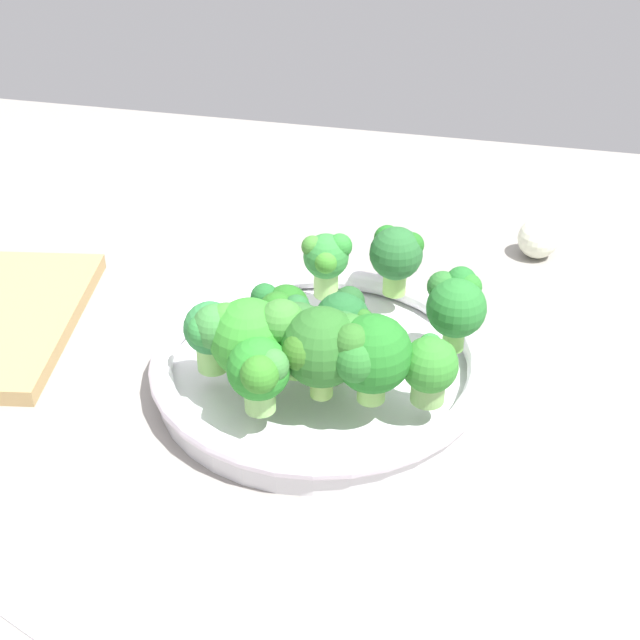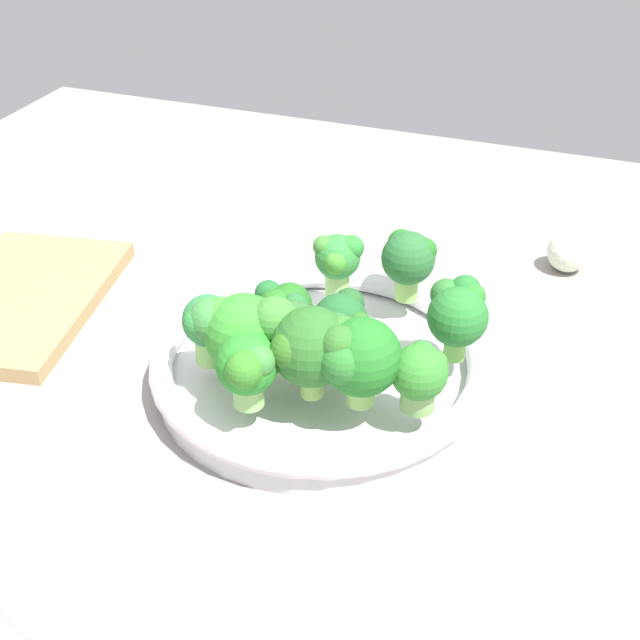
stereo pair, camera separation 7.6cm
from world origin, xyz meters
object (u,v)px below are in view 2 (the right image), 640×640
(broccoli_floret_10, at_px, (409,258))
(garlic_bulb, at_px, (568,252))
(broccoli_floret_7, at_px, (420,374))
(broccoli_floret_9, at_px, (355,356))
(broccoli_floret_0, at_px, (342,322))
(broccoli_floret_5, at_px, (315,346))
(cutting_board, at_px, (21,300))
(broccoli_floret_1, at_px, (281,305))
(broccoli_floret_11, at_px, (292,330))
(broccoli_floret_3, at_px, (248,367))
(broccoli_floret_4, at_px, (458,312))
(broccoli_floret_2, at_px, (338,259))
(broccoli_floret_6, at_px, (242,329))
(broccoli_floret_8, at_px, (210,324))
(bowl, at_px, (320,366))

(broccoli_floret_10, distance_m, garlic_bulb, 0.23)
(broccoli_floret_10, height_order, garlic_bulb, broccoli_floret_10)
(broccoli_floret_7, xyz_separation_m, broccoli_floret_10, (0.16, 0.05, 0.01))
(broccoli_floret_9, bearing_deg, broccoli_floret_0, 28.43)
(broccoli_floret_5, distance_m, broccoli_floret_9, 0.03)
(broccoli_floret_5, bearing_deg, cutting_board, 77.33)
(broccoli_floret_1, xyz_separation_m, cutting_board, (0.01, 0.29, -0.06))
(broccoli_floret_10, height_order, broccoli_floret_11, broccoli_floret_10)
(broccoli_floret_1, height_order, broccoli_floret_3, broccoli_floret_3)
(broccoli_floret_4, relative_size, broccoli_floret_5, 0.87)
(broccoli_floret_2, distance_m, broccoli_floret_6, 0.15)
(broccoli_floret_7, distance_m, broccoli_floret_11, 0.12)
(broccoli_floret_4, relative_size, broccoli_floret_7, 1.20)
(broccoli_floret_0, bearing_deg, broccoli_floret_4, -65.38)
(broccoli_floret_2, bearing_deg, broccoli_floret_8, 155.17)
(broccoli_floret_2, xyz_separation_m, broccoli_floret_3, (-0.18, 0.01, -0.00))
(broccoli_floret_4, distance_m, broccoli_floret_8, 0.21)
(bowl, distance_m, broccoli_floret_11, 0.06)
(broccoli_floret_8, height_order, broccoli_floret_11, broccoli_floret_11)
(broccoli_floret_1, xyz_separation_m, broccoli_floret_4, (0.02, -0.15, 0.01))
(bowl, distance_m, broccoli_floret_8, 0.11)
(broccoli_floret_3, relative_size, broccoli_floret_4, 0.93)
(broccoli_floret_7, bearing_deg, broccoli_floret_9, 104.46)
(broccoli_floret_9, bearing_deg, garlic_bulb, -20.62)
(broccoli_floret_6, relative_size, garlic_bulb, 2.05)
(broccoli_floret_5, bearing_deg, broccoli_floret_9, -86.75)
(broccoli_floret_9, distance_m, garlic_bulb, 0.37)
(broccoli_floret_2, relative_size, broccoli_floret_9, 0.84)
(broccoli_floret_0, xyz_separation_m, broccoli_floret_8, (-0.04, 0.10, 0.00))
(bowl, bearing_deg, cutting_board, 87.33)
(bowl, distance_m, cutting_board, 0.33)
(bowl, distance_m, broccoli_floret_7, 0.12)
(broccoli_floret_1, distance_m, broccoli_floret_4, 0.15)
(broccoli_floret_8, height_order, broccoli_floret_10, broccoli_floret_10)
(broccoli_floret_2, height_order, garlic_bulb, broccoli_floret_2)
(broccoli_floret_2, bearing_deg, broccoli_floret_0, -158.83)
(broccoli_floret_9, height_order, broccoli_floret_10, broccoli_floret_9)
(broccoli_floret_1, bearing_deg, broccoli_floret_7, -112.35)
(broccoli_floret_0, distance_m, broccoli_floret_2, 0.10)
(broccoli_floret_6, xyz_separation_m, garlic_bulb, (0.34, -0.23, -0.06))
(broccoli_floret_0, bearing_deg, broccoli_floret_7, -116.85)
(broccoli_floret_8, relative_size, broccoli_floret_10, 0.92)
(broccoli_floret_4, height_order, broccoli_floret_9, broccoli_floret_9)
(broccoli_floret_2, xyz_separation_m, broccoli_floret_5, (-0.15, -0.03, 0.01))
(cutting_board, bearing_deg, broccoli_floret_3, -109.87)
(broccoli_floret_3, xyz_separation_m, cutting_board, (0.11, 0.30, -0.07))
(broccoli_floret_10, bearing_deg, broccoli_floret_3, 160.45)
(broccoli_floret_7, bearing_deg, cutting_board, 81.59)
(broccoli_floret_8, bearing_deg, broccoli_floret_5, -97.04)
(broccoli_floret_5, xyz_separation_m, broccoli_floret_9, (0.00, -0.03, -0.00))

